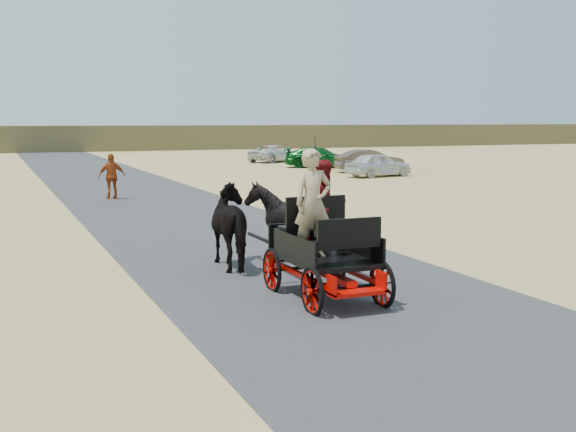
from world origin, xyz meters
name	(u,v)px	position (x,y,z in m)	size (l,w,h in m)	color
ground	(360,307)	(0.00, 0.00, 0.00)	(140.00, 140.00, 0.00)	tan
road	(360,306)	(0.00, 0.00, 0.01)	(6.00, 140.00, 0.01)	#38383A
ridge_far	(48,138)	(0.00, 62.00, 1.20)	(140.00, 6.00, 2.40)	brown
carriage	(325,277)	(-0.28, 0.73, 0.36)	(1.30, 2.40, 0.72)	black
horse_left	(236,226)	(-0.83, 3.73, 0.85)	(0.91, 2.01, 1.70)	black
horse_right	(286,223)	(0.27, 3.73, 0.85)	(1.37, 1.54, 1.70)	black
driver_man	(313,203)	(-0.48, 0.78, 1.62)	(0.66, 0.43, 1.80)	tan
passenger_woman	(326,205)	(0.02, 1.33, 1.51)	(0.77, 0.60, 1.58)	#660C0F
pedestrian	(112,176)	(-1.11, 17.60, 0.86)	(1.01, 0.42, 1.73)	#9F3B12
car_a	(378,165)	(13.55, 23.15, 0.63)	(1.49, 3.70, 1.26)	silver
car_b	(370,161)	(14.73, 26.21, 0.65)	(1.37, 3.92, 1.29)	brown
car_c	(320,157)	(13.78, 30.86, 0.64)	(1.79, 4.39, 1.27)	#0C4C19
car_d	(275,154)	(13.40, 37.51, 0.59)	(1.97, 4.28, 1.19)	silver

